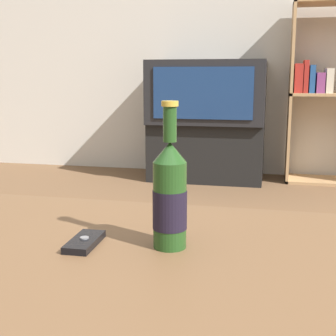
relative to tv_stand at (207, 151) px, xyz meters
The scene contains 7 objects.
back_wall 1.15m from the tv_stand, 55.40° to the left, with size 8.00×0.05×2.60m.
coffee_table 2.74m from the tv_stand, 85.67° to the right, with size 1.10×0.88×0.43m.
tv_stand is the anchor object (origin of this frame).
television 0.44m from the tv_stand, 90.00° to the right, with size 0.84×0.54×0.45m.
bookshelf 0.96m from the tv_stand, ahead, with size 0.58×0.30×1.28m.
beer_bottle 2.63m from the tv_stand, 83.92° to the right, with size 0.07×0.07×0.29m.
cell_phone 2.64m from the tv_stand, 87.67° to the right, with size 0.05×0.12×0.02m.
Camera 1 is at (0.26, -0.74, 0.77)m, focal length 50.00 mm.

